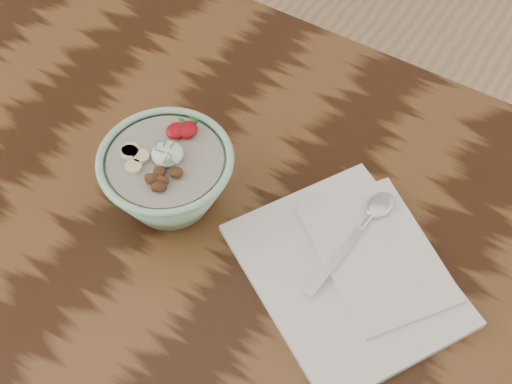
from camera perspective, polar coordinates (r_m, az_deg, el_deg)
table at (r=102.90cm, az=0.35°, el=-8.39°), size 160.00×90.00×75.00cm
breakfast_bowl at (r=95.95cm, az=-7.06°, el=1.23°), size 18.01×18.01×11.83cm
napkin at (r=94.34cm, az=7.77°, el=-6.19°), size 36.18×34.24×1.75cm
spoon at (r=97.17cm, az=9.03°, el=-2.10°), size 4.19×19.83×1.03cm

